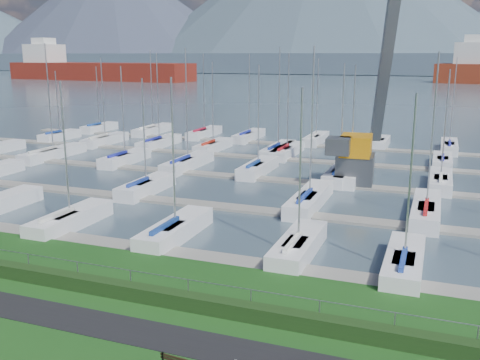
% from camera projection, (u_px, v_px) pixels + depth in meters
% --- Properties ---
extents(path, '(160.00, 2.00, 0.04)m').
position_uv_depth(path, '(114.00, 327.00, 22.20)').
color(path, black).
rests_on(path, grass).
extents(water, '(800.00, 540.00, 0.20)m').
position_uv_depth(water, '(417.00, 79.00, 262.05)').
color(water, '#425360').
extents(hedge, '(80.00, 0.70, 0.70)m').
position_uv_depth(hedge, '(145.00, 294.00, 24.50)').
color(hedge, '#1B3513').
rests_on(hedge, grass).
extents(fence, '(80.00, 0.04, 0.04)m').
position_uv_depth(fence, '(149.00, 273.00, 24.67)').
color(fence, gray).
rests_on(fence, grass).
extents(foothill, '(900.00, 80.00, 12.00)m').
position_uv_depth(foothill, '(424.00, 63.00, 324.41)').
color(foothill, '#435362').
rests_on(foothill, water).
extents(mountains, '(1190.00, 360.00, 115.00)m').
position_uv_depth(mountains, '(443.00, 4.00, 380.64)').
color(mountains, '#455866').
rests_on(mountains, water).
extents(docks, '(90.00, 41.60, 0.25)m').
position_uv_depth(docks, '(294.00, 182.00, 48.69)').
color(docks, gray).
rests_on(docks, water).
extents(crane, '(5.91, 13.23, 22.35)m').
position_uv_depth(crane, '(365.00, 121.00, 47.37)').
color(crane, '#515458').
rests_on(crane, water).
extents(cargo_ship_west, '(94.63, 26.37, 21.50)m').
position_uv_depth(cargo_ship_west, '(92.00, 71.00, 247.38)').
color(cargo_ship_west, maroon).
rests_on(cargo_ship_west, water).
extents(sailboat_fleet, '(74.11, 49.92, 13.30)m').
position_uv_depth(sailboat_fleet, '(293.00, 116.00, 50.80)').
color(sailboat_fleet, navy).
rests_on(sailboat_fleet, water).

